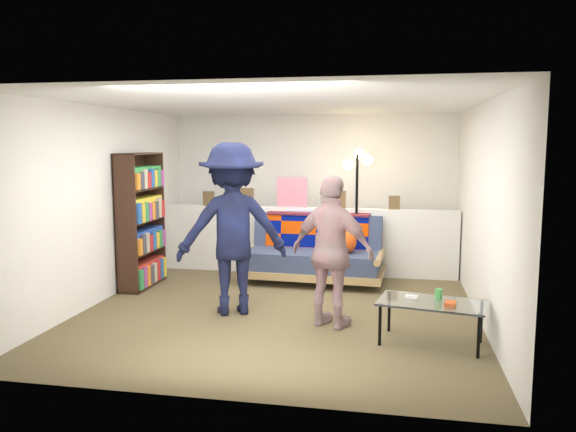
# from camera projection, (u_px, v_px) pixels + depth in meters

# --- Properties ---
(ground) EXTENTS (5.00, 5.00, 0.00)m
(ground) POSITION_uv_depth(u_px,v_px,m) (282.00, 307.00, 6.72)
(ground) COLOR brown
(ground) RESTS_ON ground
(room_shell) EXTENTS (4.60, 5.05, 2.45)m
(room_shell) POSITION_uv_depth(u_px,v_px,m) (289.00, 166.00, 6.97)
(room_shell) COLOR silver
(room_shell) RESTS_ON ground
(half_wall_ledge) EXTENTS (4.45, 0.15, 1.00)m
(half_wall_ledge) POSITION_uv_depth(u_px,v_px,m) (305.00, 241.00, 8.41)
(half_wall_ledge) COLOR silver
(half_wall_ledge) RESTS_ON ground
(ledge_decor) EXTENTS (2.97, 0.02, 0.45)m
(ledge_decor) POSITION_uv_depth(u_px,v_px,m) (290.00, 196.00, 8.35)
(ledge_decor) COLOR brown
(ledge_decor) RESTS_ON half_wall_ledge
(futon_sofa) EXTENTS (2.01, 1.05, 0.84)m
(futon_sofa) POSITION_uv_depth(u_px,v_px,m) (315.00, 254.00, 7.92)
(futon_sofa) COLOR #A3814F
(futon_sofa) RESTS_ON ground
(bookshelf) EXTENTS (0.30, 0.91, 1.82)m
(bookshelf) POSITION_uv_depth(u_px,v_px,m) (141.00, 225.00, 7.62)
(bookshelf) COLOR black
(bookshelf) RESTS_ON ground
(coffee_table) EXTENTS (1.10, 0.74, 0.52)m
(coffee_table) POSITION_uv_depth(u_px,v_px,m) (432.00, 305.00, 5.44)
(coffee_table) COLOR black
(coffee_table) RESTS_ON ground
(floor_lamp) EXTENTS (0.43, 0.34, 1.87)m
(floor_lamp) POSITION_uv_depth(u_px,v_px,m) (358.00, 187.00, 8.03)
(floor_lamp) COLOR black
(floor_lamp) RESTS_ON ground
(person_left) EXTENTS (1.45, 1.16, 1.96)m
(person_left) POSITION_uv_depth(u_px,v_px,m) (232.00, 229.00, 6.40)
(person_left) COLOR black
(person_left) RESTS_ON ground
(person_right) EXTENTS (1.03, 0.73, 1.62)m
(person_right) POSITION_uv_depth(u_px,v_px,m) (332.00, 252.00, 5.90)
(person_right) COLOR #CD848C
(person_right) RESTS_ON ground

